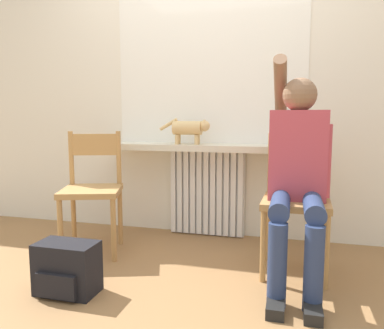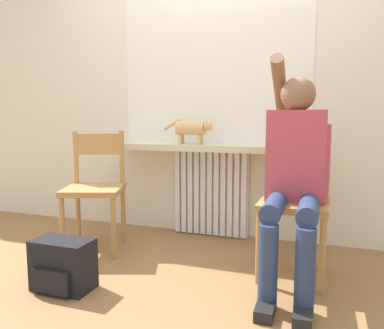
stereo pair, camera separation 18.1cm
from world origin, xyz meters
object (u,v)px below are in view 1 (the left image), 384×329
(chair_left, at_px, (92,188))
(chair_right, at_px, (296,199))
(person, at_px, (298,167))
(backpack, at_px, (67,269))
(cat, at_px, (190,128))

(chair_left, height_order, chair_right, same)
(person, xyz_separation_m, backpack, (-1.23, -0.52, -0.55))
(cat, bearing_deg, backpack, -110.66)
(chair_left, distance_m, cat, 0.87)
(chair_right, relative_size, person, 0.65)
(chair_right, distance_m, backpack, 1.43)
(chair_left, bearing_deg, person, -23.39)
(chair_right, relative_size, cat, 2.13)
(backpack, bearing_deg, person, 23.05)
(chair_left, xyz_separation_m, chair_right, (1.43, 0.00, 0.00))
(person, bearing_deg, chair_left, 175.19)
(person, height_order, backpack, person)
(cat, bearing_deg, chair_right, -28.85)
(cat, xyz_separation_m, backpack, (-0.41, -1.10, -0.75))
(person, bearing_deg, backpack, -156.95)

